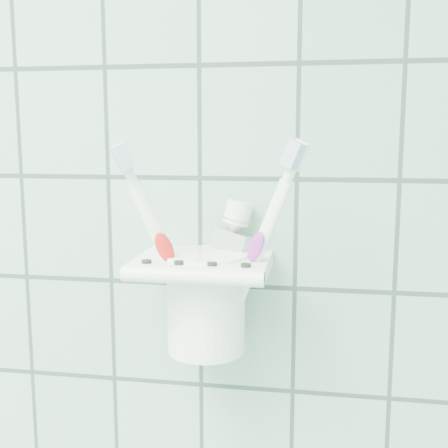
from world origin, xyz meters
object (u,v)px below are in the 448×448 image
toothbrush_pink (208,239)px  toothbrush_blue (206,234)px  holder_bracket (203,266)px  toothpaste_tube (206,258)px  toothbrush_orange (220,236)px  cup (206,298)px

toothbrush_pink → toothbrush_blue: bearing=76.1°
holder_bracket → toothpaste_tube: (-0.00, 0.02, 0.00)m
toothbrush_orange → toothbrush_pink: bearing=-104.7°
toothbrush_pink → toothbrush_orange: toothbrush_orange is taller
holder_bracket → toothpaste_tube: toothpaste_tube is taller
cup → toothpaste_tube: size_ratio=0.65×
toothbrush_pink → toothbrush_orange: 0.01m
toothpaste_tube → toothbrush_orange: bearing=-22.8°
cup → toothbrush_pink: (0.00, -0.01, 0.06)m
toothbrush_blue → toothpaste_tube: 0.03m
toothbrush_pink → toothbrush_orange: bearing=9.5°
toothbrush_pink → holder_bracket: bearing=105.2°
toothbrush_blue → cup: bearing=-75.4°
toothbrush_pink → toothpaste_tube: (-0.01, 0.03, -0.03)m
cup → toothpaste_tube: (-0.00, 0.02, 0.04)m
toothbrush_pink → toothpaste_tube: 0.04m
holder_bracket → cup: same height
cup → toothpaste_tube: toothpaste_tube is taller
toothbrush_blue → toothpaste_tube: bearing=88.7°
toothbrush_orange → toothpaste_tube: (-0.02, 0.02, -0.03)m
toothbrush_blue → toothbrush_pink: bearing=-71.2°
holder_bracket → cup: bearing=65.8°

